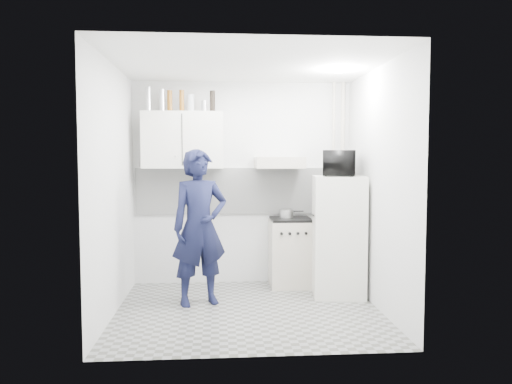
{
  "coord_description": "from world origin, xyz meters",
  "views": [
    {
      "loc": [
        -0.31,
        -5.22,
        1.63
      ],
      "look_at": [
        0.1,
        0.3,
        1.25
      ],
      "focal_mm": 35.0,
      "sensor_mm": 36.0,
      "label": 1
    }
  ],
  "objects": [
    {
      "name": "floor",
      "position": [
        0.0,
        0.0,
        0.0
      ],
      "size": [
        2.8,
        2.8,
        0.0
      ],
      "primitive_type": "plane",
      "color": "gray",
      "rests_on": "ground"
    },
    {
      "name": "ceiling",
      "position": [
        0.0,
        0.0,
        2.6
      ],
      "size": [
        2.8,
        2.8,
        0.0
      ],
      "primitive_type": "plane",
      "color": "white",
      "rests_on": "wall_back"
    },
    {
      "name": "pipe_b",
      "position": [
        1.18,
        1.17,
        1.3
      ],
      "size": [
        0.04,
        0.04,
        2.6
      ],
      "primitive_type": "cylinder",
      "color": "beige",
      "rests_on": "floor"
    },
    {
      "name": "wall_left",
      "position": [
        -1.4,
        0.0,
        1.3
      ],
      "size": [
        0.0,
        2.6,
        2.6
      ],
      "primitive_type": "plane",
      "rotation": [
        1.57,
        0.0,
        1.57
      ],
      "color": "silver",
      "rests_on": "floor"
    },
    {
      "name": "person",
      "position": [
        -0.52,
        0.29,
        0.86
      ],
      "size": [
        0.73,
        0.6,
        1.73
      ],
      "primitive_type": "imported",
      "rotation": [
        0.0,
        0.0,
        0.34
      ],
      "color": "black",
      "rests_on": "floor"
    },
    {
      "name": "saucepan",
      "position": [
        0.55,
        1.06,
        0.92
      ],
      "size": [
        0.18,
        0.18,
        0.1
      ],
      "primitive_type": "cylinder",
      "color": "silver",
      "rests_on": "stove_top"
    },
    {
      "name": "bottle_e",
      "position": [
        -0.38,
        1.07,
        2.33
      ],
      "size": [
        0.07,
        0.07,
        0.26
      ],
      "primitive_type": "cylinder",
      "color": "black",
      "rests_on": "upper_cabinet"
    },
    {
      "name": "upper_cabinet",
      "position": [
        -0.75,
        1.07,
        1.85
      ],
      "size": [
        1.0,
        0.35,
        0.7
      ],
      "primitive_type": "cube",
      "color": "white",
      "rests_on": "wall_back"
    },
    {
      "name": "canister_a",
      "position": [
        -0.65,
        1.07,
        2.31
      ],
      "size": [
        0.09,
        0.09,
        0.22
      ],
      "primitive_type": "cylinder",
      "color": "#B2B7BC",
      "rests_on": "upper_cabinet"
    },
    {
      "name": "microwave",
      "position": [
        1.1,
        0.53,
        1.57
      ],
      "size": [
        0.61,
        0.48,
        0.3
      ],
      "primitive_type": "imported",
      "rotation": [
        0.0,
        0.0,
        1.33
      ],
      "color": "black",
      "rests_on": "fridge"
    },
    {
      "name": "bottle_d",
      "position": [
        -0.76,
        1.07,
        2.33
      ],
      "size": [
        0.06,
        0.06,
        0.27
      ],
      "primitive_type": "cylinder",
      "color": "brown",
      "rests_on": "upper_cabinet"
    },
    {
      "name": "canister_b",
      "position": [
        -0.49,
        1.07,
        2.27
      ],
      "size": [
        0.08,
        0.08,
        0.14
      ],
      "primitive_type": "cylinder",
      "color": "silver",
      "rests_on": "upper_cabinet"
    },
    {
      "name": "bottle_b",
      "position": [
        -1.0,
        1.07,
        2.34
      ],
      "size": [
        0.07,
        0.07,
        0.28
      ],
      "primitive_type": "cylinder",
      "color": "silver",
      "rests_on": "upper_cabinet"
    },
    {
      "name": "wall_back",
      "position": [
        0.0,
        1.25,
        1.3
      ],
      "size": [
        2.8,
        0.0,
        2.8
      ],
      "primitive_type": "plane",
      "rotation": [
        1.57,
        0.0,
        0.0
      ],
      "color": "silver",
      "rests_on": "floor"
    },
    {
      "name": "wall_right",
      "position": [
        1.4,
        0.0,
        1.3
      ],
      "size": [
        0.0,
        2.6,
        2.6
      ],
      "primitive_type": "plane",
      "rotation": [
        1.57,
        0.0,
        -1.57
      ],
      "color": "silver",
      "rests_on": "floor"
    },
    {
      "name": "stove",
      "position": [
        0.6,
        1.0,
        0.42
      ],
      "size": [
        0.52,
        0.52,
        0.84
      ],
      "primitive_type": "cube",
      "color": "beige",
      "rests_on": "floor"
    },
    {
      "name": "fridge",
      "position": [
        1.1,
        0.53,
        0.71
      ],
      "size": [
        0.65,
        0.65,
        1.42
      ],
      "primitive_type": "cube",
      "rotation": [
        0.0,
        0.0,
        -0.11
      ],
      "color": "white",
      "rests_on": "floor"
    },
    {
      "name": "stove_top",
      "position": [
        0.6,
        1.0,
        0.85
      ],
      "size": [
        0.5,
        0.5,
        0.03
      ],
      "primitive_type": "cube",
      "color": "black",
      "rests_on": "stove"
    },
    {
      "name": "backsplash",
      "position": [
        0.0,
        1.24,
        1.2
      ],
      "size": [
        2.74,
        0.03,
        0.6
      ],
      "primitive_type": "cube",
      "color": "white",
      "rests_on": "wall_back"
    },
    {
      "name": "bottle_c",
      "position": [
        -0.91,
        1.07,
        2.33
      ],
      "size": [
        0.06,
        0.06,
        0.26
      ],
      "primitive_type": "cylinder",
      "color": "brown",
      "rests_on": "upper_cabinet"
    },
    {
      "name": "pipe_a",
      "position": [
        1.3,
        1.17,
        1.3
      ],
      "size": [
        0.05,
        0.05,
        2.6
      ],
      "primitive_type": "cylinder",
      "color": "beige",
      "rests_on": "floor"
    },
    {
      "name": "ceiling_spot_fixture",
      "position": [
        1.0,
        0.2,
        2.57
      ],
      "size": [
        0.1,
        0.1,
        0.02
      ],
      "primitive_type": "cylinder",
      "color": "white",
      "rests_on": "ceiling"
    },
    {
      "name": "bottle_a",
      "position": [
        -1.17,
        1.07,
        2.35
      ],
      "size": [
        0.07,
        0.07,
        0.3
      ],
      "primitive_type": "cylinder",
      "color": "silver",
      "rests_on": "upper_cabinet"
    },
    {
      "name": "range_hood",
      "position": [
        0.45,
        1.0,
        1.57
      ],
      "size": [
        0.6,
        0.5,
        0.14
      ],
      "primitive_type": "cube",
      "color": "beige",
      "rests_on": "wall_back"
    }
  ]
}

